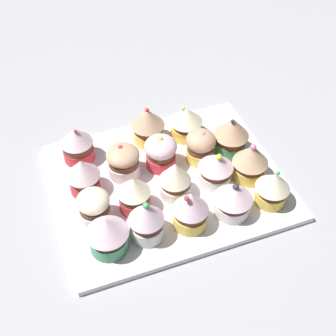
{
  "coord_description": "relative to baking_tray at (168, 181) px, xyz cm",
  "views": [
    {
      "loc": [
        -18.82,
        -51.4,
        61.35
      ],
      "look_at": [
        0.0,
        0.0,
        4.2
      ],
      "focal_mm": 47.4,
      "sensor_mm": 36.0,
      "label": 1
    }
  ],
  "objects": [
    {
      "name": "cupcake_16",
      "position": [
        0.33,
        11.35,
        4.61
      ],
      "size": [
        6.59,
        6.59,
        7.9
      ],
      "color": "#EFC651",
      "rests_on": "baking_tray"
    },
    {
      "name": "cupcake_4",
      "position": [
        14.92,
        -10.91,
        4.2
      ],
      "size": [
        5.94,
        5.94,
        7.08
      ],
      "color": "#EFC651",
      "rests_on": "baking_tray"
    },
    {
      "name": "cupcake_2",
      "position": [
        -0.44,
        -10.66,
        4.52
      ],
      "size": [
        5.98,
        5.98,
        7.94
      ],
      "color": "#EFC651",
      "rests_on": "baking_tray"
    },
    {
      "name": "cupcake_3",
      "position": [
        7.64,
        -10.76,
        3.95
      ],
      "size": [
        6.57,
        6.57,
        6.8
      ],
      "color": "white",
      "rests_on": "baking_tray"
    },
    {
      "name": "cupcake_9",
      "position": [
        14.12,
        -4.3,
        4.58
      ],
      "size": [
        6.45,
        6.45,
        8.01
      ],
      "color": "#EFC651",
      "rests_on": "baking_tray"
    },
    {
      "name": "cupcake_7",
      "position": [
        0.13,
        -3.52,
        4.38
      ],
      "size": [
        5.64,
        5.64,
        7.46
      ],
      "color": "white",
      "rests_on": "baking_tray"
    },
    {
      "name": "cupcake_1",
      "position": [
        -7.46,
        -10.42,
        4.62
      ],
      "size": [
        5.77,
        5.77,
        8.14
      ],
      "color": "white",
      "rests_on": "baking_tray"
    },
    {
      "name": "cupcake_8",
      "position": [
        7.65,
        -3.56,
        4.15
      ],
      "size": [
        6.26,
        6.26,
        7.17
      ],
      "color": "white",
      "rests_on": "baking_tray"
    },
    {
      "name": "cupcake_5",
      "position": [
        -14.51,
        -4.23,
        3.83
      ],
      "size": [
        5.47,
        5.47,
        6.39
      ],
      "color": "white",
      "rests_on": "baking_tray"
    },
    {
      "name": "cupcake_14",
      "position": [
        13.73,
        2.81,
        4.93
      ],
      "size": [
        6.63,
        6.63,
        8.41
      ],
      "color": "#4C9E6B",
      "rests_on": "baking_tray"
    },
    {
      "name": "cupcake_10",
      "position": [
        -14.69,
        2.7,
        4.48
      ],
      "size": [
        6.01,
        6.01,
        7.31
      ],
      "color": "#D1333D",
      "rests_on": "baking_tray"
    },
    {
      "name": "ground_plane",
      "position": [
        0.0,
        0.0,
        -2.1
      ],
      "size": [
        180.0,
        180.0,
        3.0
      ],
      "primitive_type": "cube",
      "color": "#9E9EA3"
    },
    {
      "name": "cupcake_0",
      "position": [
        -13.86,
        -10.62,
        4.37
      ],
      "size": [
        6.77,
        6.77,
        7.16
      ],
      "color": "#4C9E6B",
      "rests_on": "baking_tray"
    },
    {
      "name": "cupcake_13",
      "position": [
        7.5,
        2.91,
        4.05
      ],
      "size": [
        5.6,
        5.6,
        6.97
      ],
      "color": "#EFC651",
      "rests_on": "baking_tray"
    },
    {
      "name": "cupcake_17",
      "position": [
        7.53,
        10.13,
        4.06
      ],
      "size": [
        6.5,
        6.5,
        6.94
      ],
      "color": "#EFC651",
      "rests_on": "baking_tray"
    },
    {
      "name": "cupcake_12",
      "position": [
        0.3,
        3.9,
        4.05
      ],
      "size": [
        6.03,
        6.03,
        7.02
      ],
      "color": "#D1333D",
      "rests_on": "baking_tray"
    },
    {
      "name": "cupcake_11",
      "position": [
        -7.09,
        4.12,
        3.88
      ],
      "size": [
        6.05,
        6.05,
        6.69
      ],
      "color": "white",
      "rests_on": "baking_tray"
    },
    {
      "name": "cupcake_15",
      "position": [
        -14.0,
        11.0,
        4.33
      ],
      "size": [
        5.99,
        5.99,
        7.55
      ],
      "color": "#D1333D",
      "rests_on": "baking_tray"
    },
    {
      "name": "cupcake_6",
      "position": [
        -7.62,
        -4.29,
        4.38
      ],
      "size": [
        5.65,
        5.65,
        7.31
      ],
      "color": "#D1333D",
      "rests_on": "baking_tray"
    },
    {
      "name": "baking_tray",
      "position": [
        0.0,
        0.0,
        0.0
      ],
      "size": [
        40.77,
        33.71,
        1.2
      ],
      "color": "silver",
      "rests_on": "ground_plane"
    }
  ]
}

